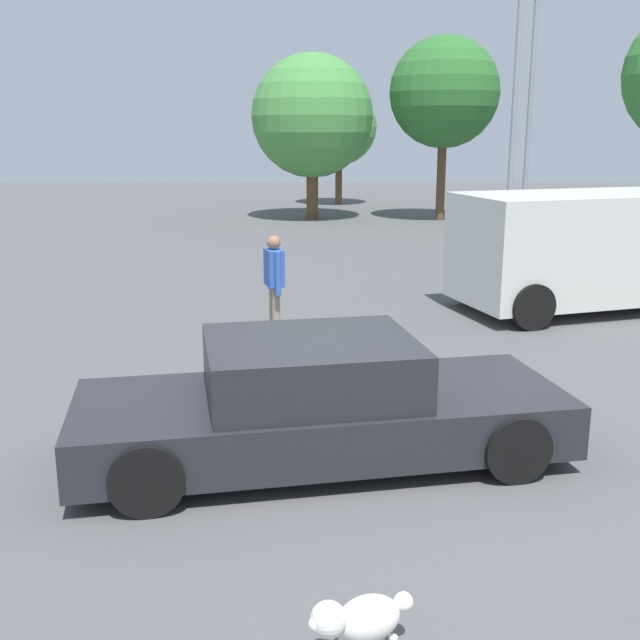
# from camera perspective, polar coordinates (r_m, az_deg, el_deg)

# --- Properties ---
(ground_plane) EXTENTS (80.00, 80.00, 0.00)m
(ground_plane) POSITION_cam_1_polar(r_m,az_deg,el_deg) (7.78, 1.43, -9.81)
(ground_plane) COLOR #515154
(sedan_foreground) EXTENTS (4.94, 2.60, 1.22)m
(sedan_foreground) POSITION_cam_1_polar(r_m,az_deg,el_deg) (7.43, -0.12, -6.31)
(sedan_foreground) COLOR #232328
(sedan_foreground) RESTS_ON ground_plane
(dog) EXTENTS (0.65, 0.44, 0.44)m
(dog) POSITION_cam_1_polar(r_m,az_deg,el_deg) (4.96, 2.99, -21.43)
(dog) COLOR white
(dog) RESTS_ON ground_plane
(van_white) EXTENTS (5.65, 3.52, 2.07)m
(van_white) POSITION_cam_1_polar(r_m,az_deg,el_deg) (14.55, 20.47, 5.20)
(van_white) COLOR silver
(van_white) RESTS_ON ground_plane
(pedestrian) EXTENTS (0.35, 0.55, 1.58)m
(pedestrian) POSITION_cam_1_polar(r_m,az_deg,el_deg) (11.80, -3.44, 3.23)
(pedestrian) COLOR gray
(pedestrian) RESTS_ON ground_plane
(light_post_near) EXTENTS (0.44, 0.44, 7.26)m
(light_post_near) POSITION_cam_1_polar(r_m,az_deg,el_deg) (23.81, 15.60, 17.66)
(light_post_near) COLOR gray
(light_post_near) RESTS_ON ground_plane
(light_post_mid) EXTENTS (0.44, 0.44, 7.55)m
(light_post_mid) POSITION_cam_1_polar(r_m,az_deg,el_deg) (21.57, 14.55, 18.58)
(light_post_mid) COLOR gray
(light_post_mid) RESTS_ON ground_plane
(tree_back_left) EXTENTS (3.78, 3.78, 6.27)m
(tree_back_left) POSITION_cam_1_polar(r_m,az_deg,el_deg) (27.62, 9.28, 16.43)
(tree_back_left) COLOR brown
(tree_back_left) RESTS_ON ground_plane
(tree_back_center) EXTENTS (3.18, 3.18, 4.84)m
(tree_back_center) POSITION_cam_1_polar(r_m,az_deg,el_deg) (33.05, 1.43, 14.23)
(tree_back_center) COLOR brown
(tree_back_center) RESTS_ON ground_plane
(tree_back_right) EXTENTS (4.27, 4.27, 5.74)m
(tree_back_right) POSITION_cam_1_polar(r_m,az_deg,el_deg) (27.58, -0.59, 14.99)
(tree_back_right) COLOR brown
(tree_back_right) RESTS_ON ground_plane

